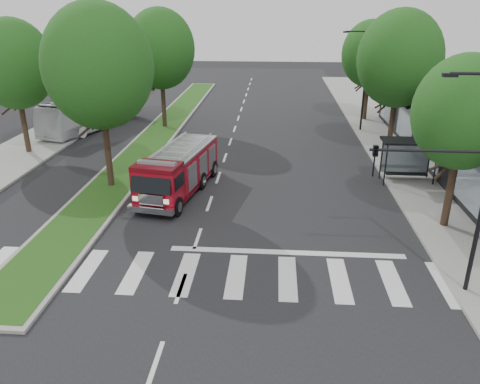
# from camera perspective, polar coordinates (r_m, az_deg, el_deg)

# --- Properties ---
(ground) EXTENTS (140.00, 140.00, 0.00)m
(ground) POSITION_cam_1_polar(r_m,az_deg,el_deg) (21.39, -5.18, -5.67)
(ground) COLOR black
(ground) RESTS_ON ground
(sidewalk_right) EXTENTS (5.00, 80.00, 0.15)m
(sidewalk_right) POSITION_cam_1_polar(r_m,az_deg,el_deg) (31.67, 20.88, 2.44)
(sidewalk_right) COLOR gray
(sidewalk_right) RESTS_ON ground
(sidewalk_left) EXTENTS (5.00, 80.00, 0.15)m
(sidewalk_left) POSITION_cam_1_polar(r_m,az_deg,el_deg) (35.15, -26.49, 3.41)
(sidewalk_left) COLOR gray
(sidewalk_left) RESTS_ON ground
(median) EXTENTS (3.00, 50.00, 0.15)m
(median) POSITION_cam_1_polar(r_m,az_deg,el_deg) (39.09, -9.77, 7.13)
(median) COLOR gray
(median) RESTS_ON ground
(bus_shelter) EXTENTS (3.20, 1.60, 2.61)m
(bus_shelter) POSITION_cam_1_polar(r_m,az_deg,el_deg) (29.04, 19.89, 4.97)
(bus_shelter) COLOR black
(bus_shelter) RESTS_ON ground
(tree_right_near) EXTENTS (4.40, 4.40, 8.05)m
(tree_right_near) POSITION_cam_1_polar(r_m,az_deg,el_deg) (22.67, 25.63, 8.69)
(tree_right_near) COLOR black
(tree_right_near) RESTS_ON ground
(tree_right_mid) EXTENTS (5.60, 5.60, 9.72)m
(tree_right_mid) POSITION_cam_1_polar(r_m,az_deg,el_deg) (33.86, 18.87, 15.10)
(tree_right_mid) COLOR black
(tree_right_mid) RESTS_ON ground
(tree_right_far) EXTENTS (5.00, 5.00, 8.73)m
(tree_right_far) POSITION_cam_1_polar(r_m,az_deg,el_deg) (43.64, 15.63, 15.89)
(tree_right_far) COLOR black
(tree_right_far) RESTS_ON ground
(tree_median_near) EXTENTS (5.80, 5.80, 10.16)m
(tree_median_near) POSITION_cam_1_polar(r_m,az_deg,el_deg) (26.55, -16.88, 14.42)
(tree_median_near) COLOR black
(tree_median_near) RESTS_ON ground
(tree_median_far) EXTENTS (5.60, 5.60, 9.72)m
(tree_median_far) POSITION_cam_1_polar(r_m,az_deg,el_deg) (39.92, -9.70, 16.81)
(tree_median_far) COLOR black
(tree_median_far) RESTS_ON ground
(tree_left_mid) EXTENTS (5.20, 5.20, 9.16)m
(tree_left_mid) POSITION_cam_1_polar(r_m,az_deg,el_deg) (35.41, -25.87, 13.84)
(tree_left_mid) COLOR black
(tree_left_mid) RESTS_ON ground
(streetlight_right_near) EXTENTS (4.08, 0.22, 8.00)m
(streetlight_right_near) POSITION_cam_1_polar(r_m,az_deg,el_deg) (17.25, 25.46, 2.13)
(streetlight_right_near) COLOR black
(streetlight_right_near) RESTS_ON ground
(streetlight_right_far) EXTENTS (2.11, 0.20, 8.00)m
(streetlight_right_far) POSITION_cam_1_polar(r_m,az_deg,el_deg) (39.68, 14.81, 13.45)
(streetlight_right_far) COLOR black
(streetlight_right_far) RESTS_ON ground
(fire_engine) EXTENTS (3.64, 8.07, 2.70)m
(fire_engine) POSITION_cam_1_polar(r_m,az_deg,el_deg) (26.18, -7.51, 2.62)
(fire_engine) COLOR #58040D
(fire_engine) RESTS_ON ground
(city_bus) EXTENTS (5.53, 11.02, 3.00)m
(city_bus) POSITION_cam_1_polar(r_m,az_deg,el_deg) (41.77, -17.62, 9.38)
(city_bus) COLOR silver
(city_bus) RESTS_ON ground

